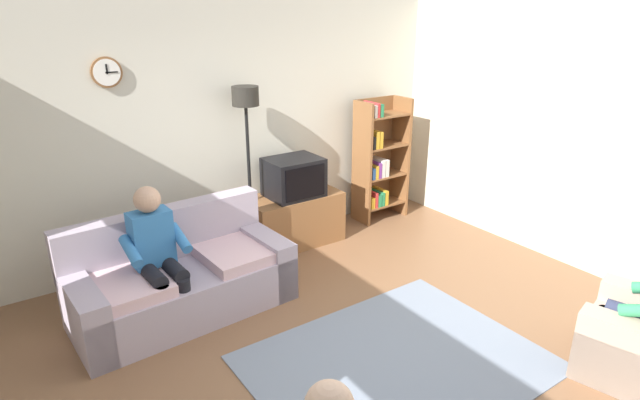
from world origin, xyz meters
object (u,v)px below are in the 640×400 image
(floor_lamp, at_px, (247,125))
(person_on_couch, at_px, (157,251))
(bookshelf, at_px, (377,161))
(couch, at_px, (181,280))
(tv, at_px, (294,177))
(tv_stand, at_px, (293,219))

(floor_lamp, distance_m, person_on_couch, 1.76)
(floor_lamp, bearing_deg, bookshelf, -0.87)
(couch, distance_m, tv, 1.80)
(floor_lamp, xyz_separation_m, person_on_couch, (-1.32, -0.88, -0.75))
(tv, distance_m, person_on_couch, 1.97)
(tv_stand, bearing_deg, person_on_couch, -156.71)
(bookshelf, bearing_deg, tv, -175.83)
(couch, distance_m, bookshelf, 3.04)
(tv_stand, distance_m, tv, 0.52)
(person_on_couch, bearing_deg, tv, 22.64)
(tv, height_order, bookshelf, bookshelf)
(tv_stand, distance_m, floor_lamp, 1.26)
(tv_stand, height_order, floor_lamp, floor_lamp)
(bookshelf, height_order, floor_lamp, floor_lamp)
(tv_stand, bearing_deg, couch, -157.28)
(couch, height_order, tv_stand, couch)
(tv, xyz_separation_m, person_on_couch, (-1.81, -0.76, -0.12))
(tv_stand, distance_m, bookshelf, 1.40)
(tv, bearing_deg, bookshelf, 4.17)
(bookshelf, xyz_separation_m, person_on_couch, (-3.13, -0.85, -0.07))
(couch, distance_m, person_on_couch, 0.45)
(bookshelf, distance_m, floor_lamp, 1.93)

